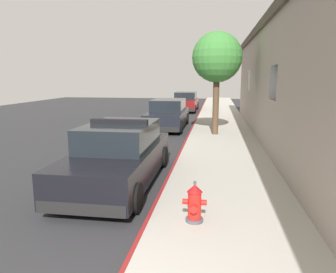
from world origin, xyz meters
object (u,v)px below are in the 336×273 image
at_px(police_cruiser, 119,155).
at_px(parked_car_silver_ahead, 168,115).
at_px(parked_car_dark_far, 186,102).
at_px(fire_hydrant, 195,203).
at_px(street_tree, 217,58).

distance_m(police_cruiser, parked_car_silver_ahead, 9.22).
height_order(parked_car_silver_ahead, parked_car_dark_far, same).
relative_size(parked_car_silver_ahead, parked_car_dark_far, 1.00).
bearing_deg(fire_hydrant, police_cruiser, 132.83).
height_order(parked_car_dark_far, fire_hydrant, parked_car_dark_far).
relative_size(parked_car_silver_ahead, street_tree, 1.06).
relative_size(police_cruiser, street_tree, 1.06).
height_order(police_cruiser, parked_car_dark_far, police_cruiser).
bearing_deg(street_tree, police_cruiser, -109.50).
relative_size(fire_hydrant, street_tree, 0.17).
bearing_deg(parked_car_silver_ahead, police_cruiser, -89.20).
height_order(parked_car_dark_far, street_tree, street_tree).
xyz_separation_m(parked_car_silver_ahead, fire_hydrant, (2.23, -11.48, -0.24)).
bearing_deg(street_tree, parked_car_silver_ahead, 137.32).
distance_m(parked_car_silver_ahead, street_tree, 4.49).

